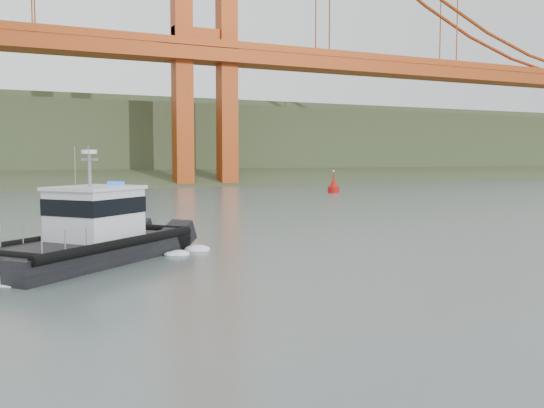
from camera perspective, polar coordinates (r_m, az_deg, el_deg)
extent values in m
plane|color=#4A5855|center=(27.54, 2.42, -6.11)|extent=(400.00, 400.00, 0.00)
cube|color=#3E4F2D|center=(116.69, -19.32, 1.77)|extent=(500.00, 44.72, 16.25)
cube|color=#3E4F2D|center=(144.45, -20.61, 4.59)|extent=(500.00, 70.00, 18.00)
cube|color=#3E4F2D|center=(169.47, -21.41, 6.21)|extent=(500.00, 60.00, 16.00)
cube|color=#983A12|center=(101.13, -18.56, 13.92)|extent=(260.00, 6.00, 2.20)
cube|color=black|center=(31.37, -18.80, -4.23)|extent=(9.74, 8.32, 1.25)
cube|color=black|center=(29.50, -14.84, -4.68)|extent=(9.74, 8.32, 1.25)
cube|color=black|center=(29.97, -17.57, -3.63)|extent=(10.31, 9.51, 0.26)
cube|color=silver|center=(30.58, -16.31, -0.94)|extent=(4.89, 4.80, 2.40)
cube|color=black|center=(30.55, -16.33, -0.13)|extent=(4.98, 4.89, 0.78)
cube|color=silver|center=(30.49, -16.36, 1.46)|extent=(5.18, 5.10, 0.17)
cylinder|color=gray|center=(30.23, -16.79, 3.05)|extent=(0.17, 0.17, 1.88)
cylinder|color=white|center=(30.22, -16.83, 4.73)|extent=(0.73, 0.73, 0.19)
cylinder|color=#AE100C|center=(84.58, 5.81, 1.29)|extent=(1.60, 1.60, 1.07)
cone|color=#AE100C|center=(84.53, 5.81, 2.02)|extent=(1.25, 1.25, 1.60)
cylinder|color=#AE100C|center=(84.49, 5.82, 2.74)|extent=(0.14, 0.14, 0.89)
sphere|color=#E5D87F|center=(84.48, 5.82, 3.10)|extent=(0.27, 0.27, 0.27)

